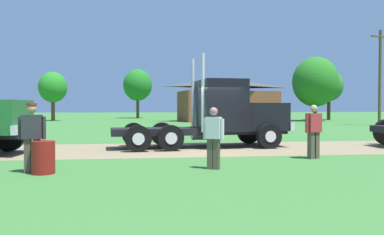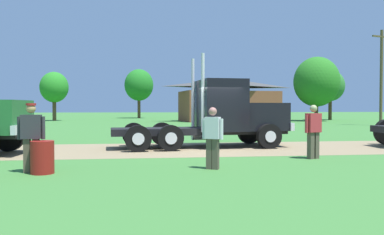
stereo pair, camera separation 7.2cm
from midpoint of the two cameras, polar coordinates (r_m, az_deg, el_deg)
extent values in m
plane|color=#3A7331|center=(15.99, 2.90, -4.59)|extent=(200.00, 200.00, 0.00)
cube|color=#887555|center=(15.99, 2.90, -4.58)|extent=(120.00, 5.24, 0.01)
cube|color=black|center=(16.52, 1.22, -1.95)|extent=(7.47, 2.22, 0.28)
cube|color=black|center=(17.34, 10.07, 0.15)|extent=(2.05, 2.21, 1.18)
cube|color=silver|center=(17.75, 13.02, -1.17)|extent=(0.36, 2.25, 0.32)
cube|color=black|center=(16.73, 4.30, 1.79)|extent=(1.97, 2.49, 2.16)
cube|color=#2D3D4C|center=(17.01, 7.23, 3.23)|extent=(0.22, 1.95, 0.95)
cylinder|color=silver|center=(17.38, 0.25, 3.42)|extent=(0.14, 0.14, 3.15)
cylinder|color=silver|center=(15.58, 1.73, 3.63)|extent=(0.14, 0.14, 3.15)
cylinder|color=silver|center=(17.62, 1.69, -2.43)|extent=(1.04, 0.61, 0.52)
cylinder|color=black|center=(18.43, 8.41, -2.19)|extent=(1.04, 0.39, 1.02)
cylinder|color=silver|center=(18.58, 8.24, -2.16)|extent=(0.46, 0.08, 0.46)
cylinder|color=black|center=(16.26, 11.32, -2.71)|extent=(1.04, 0.39, 1.02)
cylinder|color=silver|center=(16.12, 11.55, -2.75)|extent=(0.46, 0.08, 0.46)
cylinder|color=black|center=(17.28, -8.37, -2.44)|extent=(1.04, 0.39, 1.02)
cylinder|color=silver|center=(17.44, -8.41, -2.41)|extent=(0.46, 0.08, 0.46)
cylinder|color=black|center=(14.96, -7.76, -3.07)|extent=(1.04, 0.39, 1.02)
cylinder|color=silver|center=(14.80, -7.72, -3.12)|extent=(0.46, 0.08, 0.46)
cylinder|color=black|center=(17.41, -4.26, -2.40)|extent=(1.04, 0.39, 1.02)
cylinder|color=silver|center=(17.57, -4.33, -2.37)|extent=(0.46, 0.08, 0.46)
cylinder|color=black|center=(15.11, -3.03, -3.01)|extent=(1.04, 0.39, 1.02)
cylinder|color=silver|center=(14.95, -2.93, -3.06)|extent=(0.46, 0.08, 0.46)
cube|color=silver|center=(15.18, -23.06, -1.52)|extent=(0.35, 2.16, 0.32)
cylinder|color=black|center=(16.64, -25.07, -2.55)|extent=(1.15, 0.40, 1.13)
cylinder|color=silver|center=(16.79, -24.85, -2.51)|extent=(0.51, 0.09, 0.51)
cube|color=#B22D33|center=(13.49, 17.47, -0.73)|extent=(0.56, 0.42, 0.62)
sphere|color=tan|center=(13.48, 17.48, 1.27)|extent=(0.24, 0.24, 0.24)
cube|color=brown|center=(13.62, 17.77, -3.89)|extent=(0.21, 0.22, 0.88)
cube|color=brown|center=(13.47, 17.11, -3.95)|extent=(0.21, 0.22, 0.88)
cylinder|color=#B22D33|center=(13.71, 18.35, -0.84)|extent=(0.10, 0.10, 0.59)
cylinder|color=#B22D33|center=(13.28, 16.55, -0.90)|extent=(0.10, 0.10, 0.59)
cube|color=silver|center=(10.74, 3.24, -1.52)|extent=(0.47, 0.41, 0.60)
sphere|color=#AE6D64|center=(10.73, 3.24, 0.89)|extent=(0.23, 0.23, 0.23)
cube|color=brown|center=(10.78, 3.68, -5.35)|extent=(0.22, 0.23, 0.84)
cube|color=brown|center=(10.83, 2.78, -5.32)|extent=(0.22, 0.23, 0.84)
cylinder|color=silver|center=(10.68, 4.51, -1.70)|extent=(0.10, 0.10, 0.57)
cylinder|color=silver|center=(10.82, 1.97, -1.66)|extent=(0.10, 0.10, 0.57)
cube|color=#2D2D33|center=(10.98, -22.27, -1.26)|extent=(0.51, 0.29, 0.63)
sphere|color=tan|center=(10.97, -22.30, 1.22)|extent=(0.24, 0.24, 0.24)
cylinder|color=maroon|center=(10.97, -22.30, 1.79)|extent=(0.25, 0.25, 0.06)
cube|color=brown|center=(11.02, -21.67, -5.20)|extent=(0.17, 0.19, 0.89)
cube|color=brown|center=(11.06, -22.78, -5.18)|extent=(0.17, 0.19, 0.89)
cylinder|color=#2D2D33|center=(10.92, -20.75, -1.42)|extent=(0.10, 0.10, 0.60)
cylinder|color=#2D2D33|center=(11.05, -23.78, -1.42)|extent=(0.10, 0.10, 0.60)
cylinder|color=maroon|center=(10.77, -20.85, -5.46)|extent=(0.59, 0.59, 0.85)
cube|color=brown|center=(46.58, 5.45, 1.65)|extent=(11.75, 7.05, 3.52)
pyramid|color=#414141|center=(46.67, 5.46, 5.07)|extent=(12.34, 7.40, 1.02)
cube|color=black|center=(43.36, 4.68, 0.78)|extent=(1.79, 0.30, 2.20)
cylinder|color=brown|center=(39.23, 25.98, 5.22)|extent=(0.26, 0.26, 8.61)
cube|color=brown|center=(39.64, 26.05, 10.58)|extent=(2.16, 0.72, 0.14)
cylinder|color=#513823|center=(49.97, -19.44, 1.10)|extent=(0.44, 0.44, 2.72)
ellipsoid|color=#257E21|center=(50.02, -19.47, 4.20)|extent=(3.36, 3.36, 3.70)
cylinder|color=#513823|center=(58.27, -7.72, 1.49)|extent=(0.44, 0.44, 3.22)
ellipsoid|color=#1F7120|center=(58.36, -7.73, 4.73)|extent=(4.24, 4.24, 4.67)
cylinder|color=#513823|center=(53.42, 19.57, 1.26)|extent=(0.44, 0.44, 2.96)
ellipsoid|color=#2B6D2B|center=(53.48, 19.60, 4.39)|extent=(3.60, 3.60, 3.97)
cylinder|color=#513823|center=(48.56, 17.76, 0.99)|extent=(0.44, 0.44, 2.52)
ellipsoid|color=#26701E|center=(48.65, 17.79, 5.00)|extent=(5.36, 5.36, 5.90)
camera|label=1|loc=(0.04, -89.87, 0.00)|focal=36.48mm
camera|label=2|loc=(0.04, 90.13, 0.00)|focal=36.48mm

